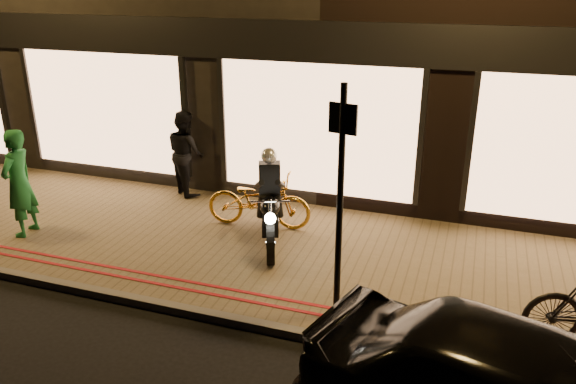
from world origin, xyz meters
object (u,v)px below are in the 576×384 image
object	(u,v)px
motorcycle	(270,208)
sign_post	(340,196)
bicycle_gold	(259,201)
person_green	(19,183)

from	to	relation	value
motorcycle	sign_post	world-z (taller)	sign_post
bicycle_gold	person_green	bearing A→B (deg)	106.45
motorcycle	sign_post	size ratio (longest dim) A/B	0.62
motorcycle	sign_post	bearing A→B (deg)	-69.24
motorcycle	person_green	xyz separation A→B (m)	(-4.03, -1.00, 0.29)
sign_post	person_green	world-z (taller)	sign_post
sign_post	bicycle_gold	bearing A→B (deg)	130.72
sign_post	person_green	bearing A→B (deg)	172.58
sign_post	bicycle_gold	size ratio (longest dim) A/B	1.66
person_green	bicycle_gold	bearing A→B (deg)	105.78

